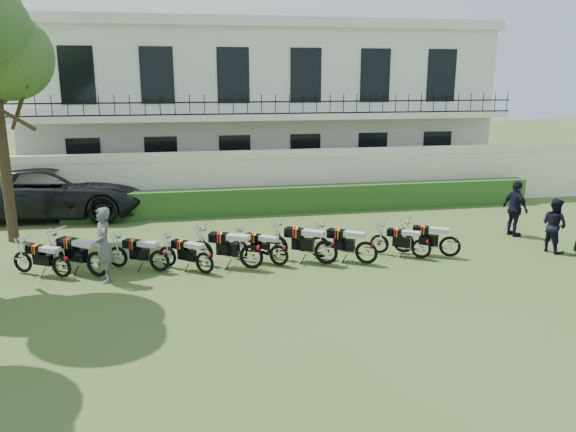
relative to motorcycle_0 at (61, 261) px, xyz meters
name	(u,v)px	position (x,y,z in m)	size (l,w,h in m)	color
ground	(331,276)	(6.82, -1.15, -0.45)	(100.00, 100.00, 0.00)	#3C5421
perimeter_wall	(279,179)	(6.82, 6.85, 0.72)	(30.00, 0.35, 2.30)	#F1E9CA
hedge	(308,199)	(7.82, 6.05, 0.05)	(18.00, 0.60, 1.00)	#1F4C1B
building	(257,105)	(6.82, 12.81, 3.26)	(20.40, 9.60, 7.40)	silver
motorcycle_0	(61,261)	(0.00, 0.00, 0.00)	(1.62, 0.96, 0.98)	black
motorcycle_1	(97,258)	(0.89, -0.11, 0.08)	(1.82, 1.25, 1.15)	black
motorcycle_2	(159,256)	(2.45, 0.01, 0.01)	(1.68, 0.92, 1.00)	black
motorcycle_3	(205,258)	(3.61, -0.38, 0.00)	(1.47, 1.19, 0.98)	black
motorcycle_4	(251,251)	(4.86, -0.25, 0.08)	(1.94, 1.07, 1.15)	black
motorcycle_5	(279,250)	(5.63, -0.10, 0.00)	(1.53, 1.13, 0.99)	black
motorcycle_6	(326,246)	(6.92, -0.25, 0.08)	(1.87, 1.21, 1.16)	black
motorcycle_7	(367,247)	(8.01, -0.42, 0.05)	(1.73, 1.21, 1.10)	black
motorcycle_8	(422,244)	(9.70, -0.24, -0.01)	(1.52, 1.07, 0.97)	black
motorcycle_9	(450,241)	(10.56, -0.26, 0.03)	(1.72, 1.01, 1.04)	black
suv	(56,191)	(-1.47, 7.02, 0.49)	(3.13, 6.78, 1.88)	black
inspector	(103,245)	(1.13, -0.43, 0.50)	(0.70, 0.46, 1.91)	slate
officer_4	(554,225)	(13.81, -0.27, 0.35)	(0.78, 0.61, 1.61)	black
officer_5	(515,209)	(13.65, 1.49, 0.45)	(1.06, 0.44, 1.81)	black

